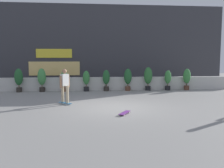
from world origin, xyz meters
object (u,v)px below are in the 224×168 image
object	(u,v)px
potted_plant_4	(106,79)
potted_plant_5	(128,78)
potted_plant_3	(86,80)
potted_plant_2	(64,79)
skateboard_near_camera	(125,113)
potted_plant_1	(42,78)
skater_by_wall_left	(65,85)
potted_plant_0	(19,78)
potted_plant_6	(148,77)
potted_plant_8	(187,78)
potted_plant_7	(168,79)

from	to	relation	value
potted_plant_4	potted_plant_5	xyz separation A→B (m)	(1.48, -0.00, 0.06)
potted_plant_3	potted_plant_2	bearing A→B (deg)	180.00
potted_plant_3	skateboard_near_camera	distance (m)	7.15
potted_plant_1	skater_by_wall_left	world-z (taller)	skater_by_wall_left
skater_by_wall_left	potted_plant_4	bearing A→B (deg)	63.09
potted_plant_0	potted_plant_2	size ratio (longest dim) A/B	1.08
potted_plant_0	potted_plant_6	xyz separation A→B (m)	(8.62, -0.00, 0.04)
potted_plant_1	potted_plant_2	distance (m)	1.47
potted_plant_5	skater_by_wall_left	bearing A→B (deg)	-129.74
potted_plant_0	potted_plant_8	distance (m)	11.38
potted_plant_1	potted_plant_4	size ratio (longest dim) A/B	1.08
potted_plant_0	potted_plant_4	distance (m)	5.73
potted_plant_5	potted_plant_2	bearing A→B (deg)	180.00
potted_plant_0	potted_plant_2	xyz separation A→B (m)	(2.94, 0.00, -0.08)
potted_plant_5	potted_plant_7	size ratio (longest dim) A/B	1.10
potted_plant_7	potted_plant_8	distance (m)	1.36
potted_plant_6	potted_plant_3	bearing A→B (deg)	180.00
potted_plant_2	potted_plant_6	size ratio (longest dim) A/B	0.89
potted_plant_5	potted_plant_6	world-z (taller)	potted_plant_6
potted_plant_6	potted_plant_4	bearing A→B (deg)	180.00
potted_plant_1	potted_plant_7	world-z (taller)	potted_plant_1
potted_plant_3	skater_by_wall_left	distance (m)	4.68
potted_plant_5	potted_plant_7	xyz separation A→B (m)	(2.81, 0.00, -0.10)
potted_plant_6	potted_plant_7	bearing A→B (deg)	0.00
potted_plant_7	potted_plant_6	bearing A→B (deg)	180.00
skateboard_near_camera	potted_plant_3	bearing A→B (deg)	102.71
potted_plant_0	potted_plant_5	xyz separation A→B (m)	(7.22, -0.00, -0.02)
potted_plant_3	potted_plant_5	bearing A→B (deg)	0.00
potted_plant_2	potted_plant_3	distance (m)	1.45
potted_plant_1	potted_plant_5	world-z (taller)	potted_plant_1
potted_plant_2	potted_plant_7	bearing A→B (deg)	-0.00
potted_plant_5	potted_plant_8	xyz separation A→B (m)	(4.17, 0.00, -0.02)
potted_plant_2	potted_plant_8	size ratio (longest dim) A/B	0.96
potted_plant_1	potted_plant_7	distance (m)	8.55
potted_plant_2	potted_plant_7	xyz separation A→B (m)	(7.08, -0.00, -0.04)
potted_plant_6	potted_plant_8	size ratio (longest dim) A/B	1.08
potted_plant_3	potted_plant_7	distance (m)	5.63
potted_plant_1	potted_plant_7	bearing A→B (deg)	0.00
potted_plant_3	skateboard_near_camera	xyz separation A→B (m)	(1.57, -6.94, -0.72)
potted_plant_7	skateboard_near_camera	distance (m)	8.07
potted_plant_2	skater_by_wall_left	bearing A→B (deg)	-84.17
skater_by_wall_left	potted_plant_2	bearing A→B (deg)	95.83
potted_plant_3	potted_plant_4	xyz separation A→B (m)	(1.34, 0.00, 0.04)
potted_plant_1	potted_plant_2	bearing A→B (deg)	0.00
potted_plant_3	skateboard_near_camera	world-z (taller)	potted_plant_3
potted_plant_5	potted_plant_4	bearing A→B (deg)	180.00
potted_plant_3	potted_plant_0	bearing A→B (deg)	180.00
potted_plant_1	potted_plant_5	bearing A→B (deg)	0.00
potted_plant_2	potted_plant_3	bearing A→B (deg)	-0.00
potted_plant_0	skateboard_near_camera	xyz separation A→B (m)	(5.96, -6.94, -0.84)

